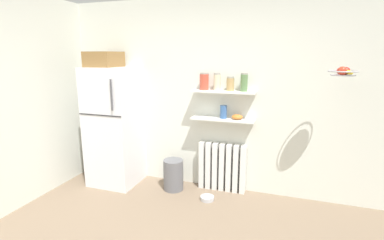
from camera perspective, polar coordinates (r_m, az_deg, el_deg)
back_wall at (r=3.97m, az=5.83°, el=4.60°), size 7.04×0.10×2.60m
side_wall_left at (r=3.97m, az=-33.58°, el=2.52°), size 0.10×4.80×2.60m
refrigerator at (r=4.31m, az=-15.13°, el=-0.65°), size 0.66×0.66×1.90m
radiator at (r=4.09m, az=5.95°, el=-9.18°), size 0.65×0.12×0.67m
wall_shelf_lower at (r=3.86m, az=6.08°, el=0.16°), size 0.84×0.22×0.02m
wall_shelf_upper at (r=3.79m, az=6.21°, el=5.60°), size 0.84×0.22×0.02m
storage_jar_0 at (r=3.85m, az=2.41°, el=7.62°), size 0.12×0.12×0.23m
storage_jar_1 at (r=3.80m, az=4.96°, el=7.51°), size 0.09×0.09×0.22m
storage_jar_2 at (r=3.76m, az=7.56°, el=7.08°), size 0.10×0.10×0.18m
storage_jar_3 at (r=3.73m, az=10.22°, el=7.33°), size 0.09×0.09×0.23m
vase at (r=3.83m, az=6.23°, el=1.61°), size 0.09×0.09×0.18m
shelf_bowl at (r=3.81m, az=8.89°, el=0.61°), size 0.14×0.14×0.06m
trash_bin at (r=4.13m, az=-3.69°, el=-10.71°), size 0.28×0.28×0.43m
pet_food_bowl at (r=3.93m, az=3.02°, el=-15.12°), size 0.18×0.18×0.05m
hanging_fruit_basket at (r=3.40m, az=27.67°, el=8.43°), size 0.30×0.30×0.10m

